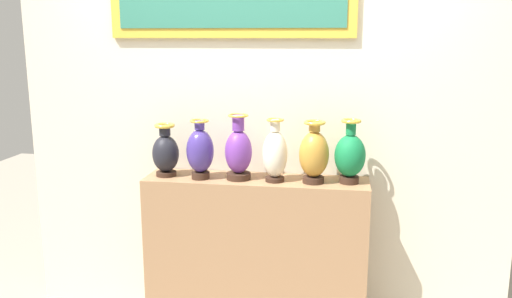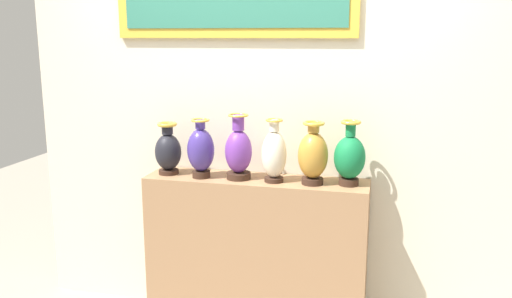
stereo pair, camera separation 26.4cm
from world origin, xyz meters
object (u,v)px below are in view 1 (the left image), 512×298
object	(u,v)px
vase_onyx	(166,152)
vase_emerald	(350,155)
vase_ochre	(314,154)
vase_indigo	(200,151)
vase_violet	(238,152)
vase_ivory	(275,154)

from	to	relation	value
vase_onyx	vase_emerald	size ratio (longest dim) A/B	0.86
vase_ochre	vase_emerald	world-z (taller)	vase_emerald
vase_indigo	vase_violet	distance (m)	0.23
vase_ochre	vase_emerald	bearing A→B (deg)	7.57
vase_onyx	vase_indigo	world-z (taller)	vase_indigo
vase_onyx	vase_indigo	distance (m)	0.23
vase_emerald	vase_onyx	bearing A→B (deg)	-179.48
vase_ivory	vase_ochre	world-z (taller)	vase_ivory
vase_indigo	vase_ochre	xyz separation A→B (m)	(0.69, 0.01, 0.00)
vase_ochre	vase_emerald	size ratio (longest dim) A/B	0.97
vase_ivory	vase_ochre	xyz separation A→B (m)	(0.23, 0.00, 0.01)
vase_ivory	vase_indigo	bearing A→B (deg)	-178.66
vase_emerald	vase_violet	bearing A→B (deg)	-178.47
vase_violet	vase_ochre	distance (m)	0.46
vase_ochre	vase_indigo	bearing A→B (deg)	-178.81
vase_violet	vase_emerald	world-z (taller)	vase_violet
vase_indigo	vase_ivory	distance (m)	0.46
vase_ivory	vase_ochre	bearing A→B (deg)	0.91
vase_onyx	vase_emerald	distance (m)	1.13
vase_violet	vase_ivory	bearing A→B (deg)	-3.54
vase_emerald	vase_ivory	bearing A→B (deg)	-175.91
vase_ivory	vase_ochre	size ratio (longest dim) A/B	1.02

